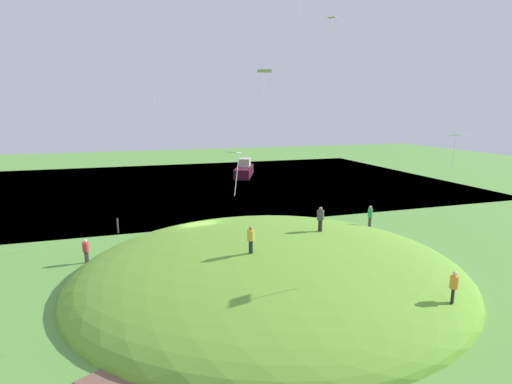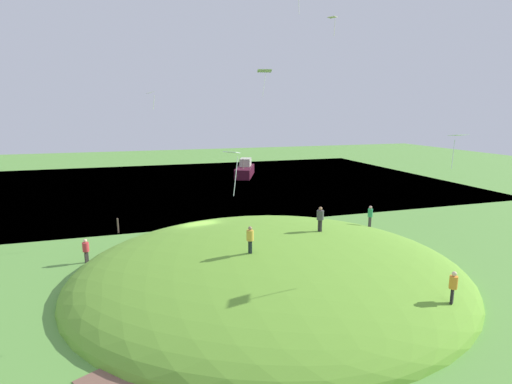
{
  "view_description": "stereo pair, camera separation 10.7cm",
  "coord_description": "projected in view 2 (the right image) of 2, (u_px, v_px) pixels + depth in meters",
  "views": [
    {
      "loc": [
        29.73,
        -4.99,
        10.13
      ],
      "look_at": [
        -0.41,
        4.74,
        3.81
      ],
      "focal_mm": 28.49,
      "sensor_mm": 36.0,
      "label": 1
    },
    {
      "loc": [
        29.77,
        -4.89,
        10.13
      ],
      "look_at": [
        -0.41,
        4.74,
        3.81
      ],
      "focal_mm": 28.49,
      "sensor_mm": 36.0,
      "label": 2
    }
  ],
  "objects": [
    {
      "name": "person_near_shore",
      "position": [
        370.0,
        214.0,
        31.32
      ],
      "size": [
        0.41,
        0.41,
        1.66
      ],
      "rotation": [
        0.0,
        0.0,
        4.84
      ],
      "color": "#342C32",
      "rests_on": "grass_hill"
    },
    {
      "name": "person_on_hilltop",
      "position": [
        453.0,
        284.0,
        19.21
      ],
      "size": [
        0.53,
        0.53,
        1.63
      ],
      "rotation": [
        0.0,
        0.0,
        5.27
      ],
      "color": "black",
      "rests_on": "grass_hill"
    },
    {
      "name": "lake_water",
      "position": [
        166.0,
        187.0,
        56.55
      ],
      "size": [
        44.56,
        80.0,
        0.4
      ],
      "primitive_type": "cube",
      "color": "#316280",
      "rests_on": "ground_plane"
    },
    {
      "name": "boat_on_lake",
      "position": [
        245.0,
        170.0,
        64.34
      ],
      "size": [
        8.3,
        5.22,
        3.01
      ],
      "rotation": [
        0.0,
        0.0,
        2.75
      ],
      "color": "#430F21",
      "rests_on": "lake_water"
    },
    {
      "name": "person_watching_kites",
      "position": [
        320.0,
        216.0,
        27.04
      ],
      "size": [
        0.58,
        0.58,
        1.68
      ],
      "rotation": [
        0.0,
        0.0,
        0.3
      ],
      "color": "black",
      "rests_on": "grass_hill"
    },
    {
      "name": "kite_5",
      "position": [
        150.0,
        94.0,
        31.99
      ],
      "size": [
        0.86,
        0.65,
        1.38
      ],
      "color": "silver"
    },
    {
      "name": "kite_11",
      "position": [
        458.0,
        137.0,
        20.69
      ],
      "size": [
        0.67,
        0.91,
        1.77
      ],
      "color": "silver"
    },
    {
      "name": "mooring_post",
      "position": [
        118.0,
        226.0,
        34.25
      ],
      "size": [
        0.14,
        0.14,
        1.28
      ],
      "primitive_type": "cylinder",
      "color": "#503E33",
      "rests_on": "ground_plane"
    },
    {
      "name": "person_walking_path",
      "position": [
        86.0,
        248.0,
        27.45
      ],
      "size": [
        0.59,
        0.59,
        1.67
      ],
      "rotation": [
        0.0,
        0.0,
        5.25
      ],
      "color": "#352F2C",
      "rests_on": "ground_plane"
    },
    {
      "name": "kite_7",
      "position": [
        264.0,
        72.0,
        33.17
      ],
      "size": [
        1.06,
        1.33,
        2.23
      ],
      "color": "white"
    },
    {
      "name": "ground_plane",
      "position": [
        199.0,
        245.0,
        31.25
      ],
      "size": [
        160.0,
        160.0,
        0.0
      ],
      "primitive_type": "plane",
      "color": "#5C973E"
    },
    {
      "name": "kite_6",
      "position": [
        232.0,
        157.0,
        19.07
      ],
      "size": [
        0.82,
        0.83,
        2.12
      ],
      "color": "white"
    },
    {
      "name": "grass_hill",
      "position": [
        270.0,
        274.0,
        25.72
      ],
      "size": [
        23.34,
        24.58,
        4.67
      ],
      "primitive_type": "ellipsoid",
      "color": "#68A332",
      "rests_on": "ground_plane"
    },
    {
      "name": "kite_2",
      "position": [
        333.0,
        19.0,
        30.05
      ],
      "size": [
        0.78,
        0.71,
        1.31
      ],
      "color": "#F2DFD0"
    },
    {
      "name": "person_with_child",
      "position": [
        250.0,
        237.0,
        22.69
      ],
      "size": [
        0.5,
        0.5,
        1.57
      ],
      "rotation": [
        0.0,
        0.0,
        0.27
      ],
      "color": "black",
      "rests_on": "grass_hill"
    }
  ]
}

